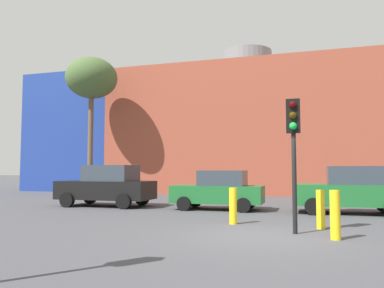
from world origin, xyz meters
TOP-DOWN VIEW (x-y plane):
  - ground_plane at (0.00, 0.00)m, footprint 200.00×200.00m
  - building_backdrop at (-3.34, 20.63)m, footprint 35.25×10.98m
  - parked_car_0 at (-7.69, 6.05)m, footprint 4.36×2.14m
  - parked_car_1 at (-2.40, 6.05)m, footprint 3.81×1.87m
  - parked_car_2 at (2.80, 6.05)m, footprint 4.18×2.05m
  - traffic_light_island at (0.86, 0.60)m, footprint 0.36×0.36m
  - bare_tree_0 at (-12.60, 12.50)m, footprint 3.44×3.44m
  - bollard_yellow_0 at (1.81, 0.02)m, footprint 0.24×0.24m
  - bollard_yellow_1 at (1.54, 1.69)m, footprint 0.24×0.24m
  - bollard_yellow_2 at (-1.03, 1.96)m, footprint 0.24×0.24m

SIDE VIEW (x-z plane):
  - ground_plane at x=0.00m, z-range 0.00..0.00m
  - bollard_yellow_1 at x=1.54m, z-range 0.00..1.10m
  - bollard_yellow_2 at x=-1.03m, z-range 0.00..1.11m
  - bollard_yellow_0 at x=1.81m, z-range 0.00..1.18m
  - parked_car_1 at x=-2.40m, z-range 0.00..1.64m
  - parked_car_2 at x=2.80m, z-range -0.01..1.81m
  - parked_car_0 at x=-7.69m, z-range -0.01..1.89m
  - traffic_light_island at x=0.86m, z-range 0.84..4.39m
  - building_backdrop at x=-3.34m, z-range -0.90..10.33m
  - bare_tree_0 at x=-12.60m, z-range 3.14..12.39m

